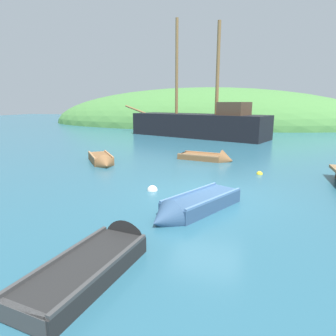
% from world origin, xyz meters
% --- Properties ---
extents(ground_plane, '(120.00, 120.00, 0.00)m').
position_xyz_m(ground_plane, '(0.00, 0.00, 0.00)').
color(ground_plane, '#285B70').
extents(shore_hill, '(47.99, 23.11, 10.65)m').
position_xyz_m(shore_hill, '(-6.43, 34.36, 0.00)').
color(shore_hill, '#477F3D').
rests_on(shore_hill, ground).
extents(sailing_ship, '(15.52, 7.74, 11.57)m').
position_xyz_m(sailing_ship, '(-3.76, 17.59, 0.83)').
color(sailing_ship, black).
rests_on(sailing_ship, ground).
extents(rowboat_outer_left, '(1.48, 3.53, 1.03)m').
position_xyz_m(rowboat_outer_left, '(-1.30, -5.07, 0.12)').
color(rowboat_outer_left, black).
rests_on(rowboat_outer_left, ground).
extents(rowboat_center, '(2.68, 3.01, 0.95)m').
position_xyz_m(rowboat_center, '(-6.28, 3.85, 0.14)').
color(rowboat_center, brown).
rests_on(rowboat_center, ground).
extents(rowboat_portside, '(2.44, 3.51, 0.97)m').
position_xyz_m(rowboat_portside, '(-0.19, -1.77, 0.15)').
color(rowboat_portside, '#335175').
rests_on(rowboat_portside, ground).
extents(rowboat_far, '(3.21, 1.65, 1.09)m').
position_xyz_m(rowboat_far, '(-0.89, 6.40, 0.08)').
color(rowboat_far, brown).
rests_on(rowboat_far, ground).
extents(buoy_yellow, '(0.28, 0.28, 0.28)m').
position_xyz_m(buoy_yellow, '(1.74, 3.74, 0.00)').
color(buoy_yellow, yellow).
rests_on(buoy_yellow, ground).
extents(buoy_white, '(0.39, 0.39, 0.39)m').
position_xyz_m(buoy_white, '(-2.06, -0.01, 0.00)').
color(buoy_white, white).
rests_on(buoy_white, ground).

